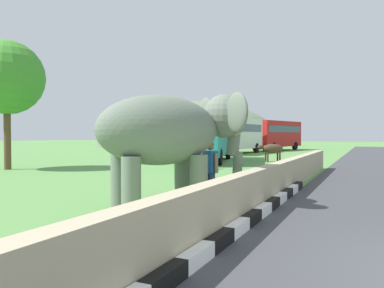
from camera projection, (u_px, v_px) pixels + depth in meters
The scene contains 12 objects.
striped_curb at pixel (209, 249), 5.65m from camera, with size 16.20×0.20×0.24m.
barrier_parapet at pixel (239, 198), 7.89m from camera, with size 28.00×0.36×1.00m, color tan.
elephant at pixel (173, 132), 9.29m from camera, with size 3.93×3.68×2.91m.
person_handler at pixel (210, 168), 10.13m from camera, with size 0.41×0.59×1.66m.
bus_teal at pixel (208, 131), 25.97m from camera, with size 9.76×4.84×3.50m.
bus_white at pixel (234, 133), 37.14m from camera, with size 9.74×3.18×3.50m.
bus_red at pixel (276, 133), 45.32m from camera, with size 8.84×4.71×3.50m.
cow_near at pixel (272, 149), 25.87m from camera, with size 1.51×1.74×1.23m.
cow_mid at pixel (197, 154), 19.44m from camera, with size 1.92×0.83×1.23m.
cow_far at pixel (211, 150), 24.13m from camera, with size 1.58×1.68×1.23m.
tree_distant at pixel (7, 78), 19.95m from camera, with size 3.91×3.91×6.83m.
hill_east at pixel (194, 146), 66.82m from camera, with size 38.20×30.56×15.53m.
Camera 1 is at (-5.53, 1.54, 1.82)m, focal length 35.32 mm.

